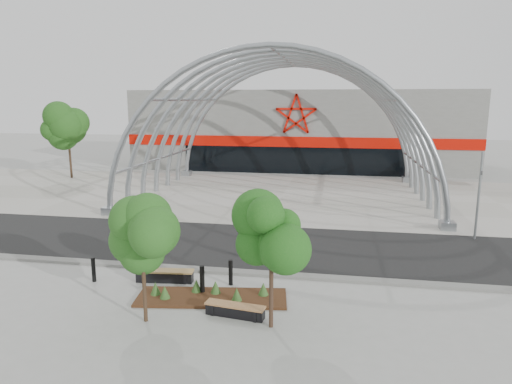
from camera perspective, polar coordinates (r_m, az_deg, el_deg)
The scene contains 18 objects.
ground at distance 19.42m, azimuth -2.08°, elevation -9.88°, with size 140.00×140.00×0.00m, color #999993.
road at distance 22.65m, azimuth -0.22°, elevation -6.68°, with size 140.00×7.00×0.02m, color black.
forecourt at distance 34.14m, azimuth 3.35°, elevation -0.46°, with size 60.00×17.00×0.04m, color #A7A398.
kerb at distance 19.17m, azimuth -2.24°, elevation -9.98°, with size 60.00×0.50×0.12m, color #63635E.
arena_building at distance 51.37m, azimuth 5.76°, elevation 7.98°, with size 34.00×15.24×8.00m.
vault_canopy at distance 34.14m, azimuth 3.35°, elevation -0.47°, with size 20.80×15.80×20.36m.
planting_bed at distance 16.97m, azimuth -5.79°, elevation -12.70°, with size 5.55×2.37×0.57m.
signal_pole at distance 25.68m, azimuth 26.09°, elevation -0.26°, with size 0.36×0.62×4.53m.
street_tree_0 at distance 14.78m, azimuth -14.10°, elevation -5.51°, with size 1.73×1.73×3.95m.
street_tree_1 at distance 13.97m, azimuth 1.96°, elevation -5.96°, with size 1.70×1.70×4.02m.
bench_0 at distance 18.67m, azimuth -11.33°, elevation -10.25°, with size 2.32×0.74×0.48m.
bench_1 at distance 15.63m, azimuth -2.64°, elevation -14.59°, with size 2.08×0.74×0.43m.
bollard_0 at distance 19.32m, azimuth -19.64°, elevation -9.11°, with size 0.16×0.16×0.99m, color black.
bollard_1 at distance 17.19m, azimuth -6.74°, elevation -10.88°, with size 0.18×0.18×1.11m, color black.
bollard_2 at distance 17.93m, azimuth -3.19°, elevation -10.03°, with size 0.16×0.16×1.01m, color black.
bollard_3 at distance 19.44m, azimuth 3.07°, elevation -8.33°, with size 0.16×0.16×0.98m, color black.
bollard_4 at distance 19.38m, azimuth 5.31°, elevation -8.50°, with size 0.15×0.15×0.93m, color black.
bg_tree_0 at distance 44.65m, azimuth -22.48°, elevation 7.49°, with size 3.00×3.00×6.45m.
Camera 1 is at (3.82, -17.68, 7.07)m, focal length 32.00 mm.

